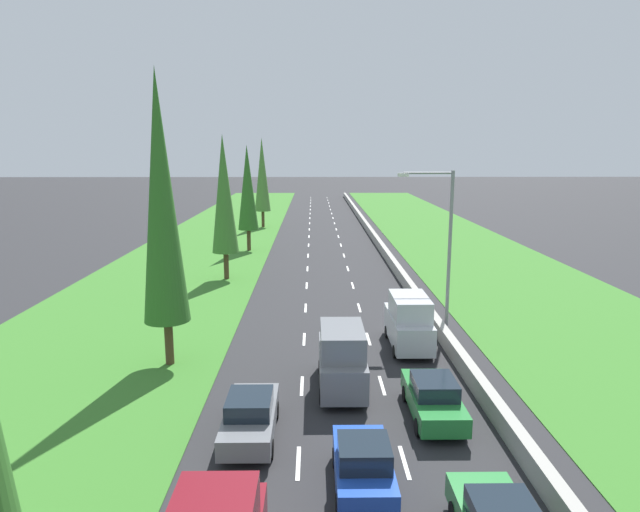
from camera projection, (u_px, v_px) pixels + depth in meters
ground_plane at (324, 241)px, 62.22m from camera, size 300.00×300.00×0.00m
grass_verge_left at (213, 241)px, 62.06m from camera, size 14.00×140.00×0.04m
grass_verge_right at (450, 240)px, 62.39m from camera, size 14.00×140.00×0.04m
median_barrier at (374, 237)px, 62.21m from camera, size 0.44×120.00×0.85m
lane_markings at (324, 241)px, 62.22m from camera, size 3.64×116.00×0.01m
green_sedan_right_lane_second at (433, 398)px, 20.94m from camera, size 1.82×4.50×1.64m
blue_hatchback_centre_lane at (363, 466)px, 16.40m from camera, size 1.74×3.90×1.72m
silver_van_right_lane at (409, 322)px, 28.29m from camera, size 1.96×4.90×2.82m
grey_sedan_left_lane at (250, 416)px, 19.51m from camera, size 1.82×4.50×1.64m
grey_van_centre_lane at (342, 358)px, 23.35m from camera, size 1.96×4.90×2.82m
poplar_tree_second at (161, 199)px, 24.83m from camera, size 2.14×2.14×13.76m
poplar_tree_third at (224, 195)px, 42.40m from camera, size 2.08×2.08×11.36m
poplar_tree_fourth at (248, 188)px, 54.84m from camera, size 2.07×2.07×10.66m
poplar_tree_fifth at (262, 175)px, 71.65m from camera, size 2.09×2.09×11.74m
street_light_mast at (444, 237)px, 31.38m from camera, size 3.20×0.28×9.00m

